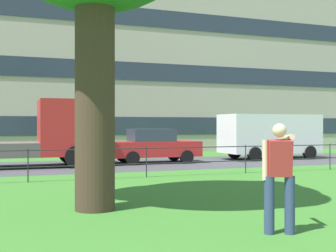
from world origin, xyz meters
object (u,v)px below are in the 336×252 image
object	(u,v)px
person_thrower	(279,174)
apartment_building_background	(195,39)
flatbed_truck_far_right	(28,137)
car_red_left	(154,146)
panel_van_center	(270,134)

from	to	relation	value
person_thrower	apartment_building_background	xyz separation A→B (m)	(9.94, 25.94, 7.58)
flatbed_truck_far_right	car_red_left	size ratio (longest dim) A/B	1.82
panel_van_center	apartment_building_background	world-z (taller)	apartment_building_background
flatbed_truck_far_right	car_red_left	world-z (taller)	flatbed_truck_far_right
person_thrower	panel_van_center	xyz separation A→B (m)	(8.50, 13.25, 0.34)
car_red_left	apartment_building_background	world-z (taller)	apartment_building_background
car_red_left	panel_van_center	world-z (taller)	panel_van_center
person_thrower	car_red_left	bearing A→B (deg)	80.25
flatbed_truck_far_right	car_red_left	distance (m)	5.44
flatbed_truck_far_right	panel_van_center	size ratio (longest dim) A/B	1.45
flatbed_truck_far_right	apartment_building_background	world-z (taller)	apartment_building_background
flatbed_truck_far_right	apartment_building_background	size ratio (longest dim) A/B	0.20
person_thrower	car_red_left	size ratio (longest dim) A/B	0.43
person_thrower	flatbed_truck_far_right	bearing A→B (deg)	103.90
flatbed_truck_far_right	panel_van_center	world-z (taller)	flatbed_truck_far_right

